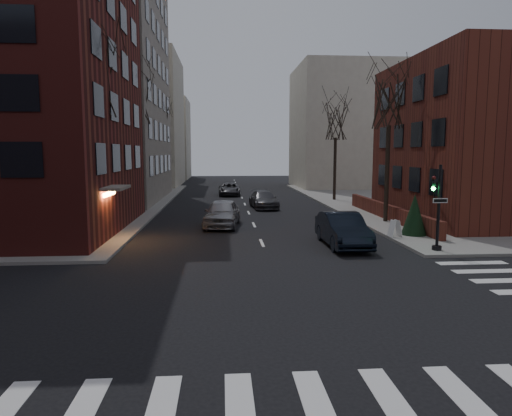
{
  "coord_description": "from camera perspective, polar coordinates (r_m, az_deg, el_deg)",
  "views": [
    {
      "loc": [
        -2.04,
        -11.36,
        4.73
      ],
      "look_at": [
        -0.4,
        10.77,
        2.0
      ],
      "focal_mm": 32.0,
      "sensor_mm": 36.0,
      "label": 1
    }
  ],
  "objects": [
    {
      "name": "evergreen_shrub",
      "position": [
        26.76,
        19.19,
        -0.77
      ],
      "size": [
        1.37,
        1.37,
        2.28
      ],
      "primitive_type": "cone",
      "rotation": [
        0.0,
        0.0,
        0.0
      ],
      "color": "black",
      "rests_on": "sidewalk_far_right"
    },
    {
      "name": "building_left_tan",
      "position": [
        48.65,
        -23.18,
        17.45
      ],
      "size": [
        18.0,
        18.0,
        28.0
      ],
      "primitive_type": "cube",
      "color": "gray",
      "rests_on": "ground"
    },
    {
      "name": "streetlamp_far",
      "position": [
        53.71,
        -10.89,
        6.36
      ],
      "size": [
        0.36,
        0.36,
        6.28
      ],
      "color": "black",
      "rests_on": "sidewalk_far_left"
    },
    {
      "name": "car_lane_silver",
      "position": [
        29.13,
        -4.25,
        -0.64
      ],
      "size": [
        2.65,
        5.26,
        1.72
      ],
      "primitive_type": "imported",
      "rotation": [
        0.0,
        0.0,
        -0.13
      ],
      "color": "gray",
      "rests_on": "ground"
    },
    {
      "name": "tree_left_c",
      "position": [
        51.91,
        -11.92,
        10.5
      ],
      "size": [
        3.96,
        3.96,
        9.72
      ],
      "color": "#2D231C",
      "rests_on": "sidewalk_far_left"
    },
    {
      "name": "streetlamp_near",
      "position": [
        33.92,
        -14.78,
        5.95
      ],
      "size": [
        0.36,
        0.36,
        6.28
      ],
      "color": "black",
      "rests_on": "sidewalk_far_left"
    },
    {
      "name": "car_lane_gray",
      "position": [
        38.6,
        0.96,
        1.05
      ],
      "size": [
        2.43,
        5.14,
        1.45
      ],
      "primitive_type": "imported",
      "rotation": [
        0.0,
        0.0,
        0.08
      ],
      "color": "#3F3F44",
      "rests_on": "ground"
    },
    {
      "name": "tree_right_a",
      "position": [
        31.47,
        16.35,
        12.75
      ],
      "size": [
        3.96,
        3.96,
        9.72
      ],
      "color": "#2D231C",
      "rests_on": "sidewalk_far_right"
    },
    {
      "name": "parked_sedan",
      "position": [
        23.42,
        10.78,
        -2.66
      ],
      "size": [
        1.84,
        5.14,
        1.69
      ],
      "primitive_type": "imported",
      "rotation": [
        0.0,
        0.0,
        0.01
      ],
      "color": "black",
      "rests_on": "ground"
    },
    {
      "name": "low_wall_right",
      "position": [
        32.66,
        16.11,
        -0.44
      ],
      "size": [
        0.35,
        16.0,
        1.0
      ],
      "primitive_type": "cube",
      "color": "#572319",
      "rests_on": "sidewalk_far_right"
    },
    {
      "name": "car_lane_far",
      "position": [
        50.08,
        -3.37,
        2.36
      ],
      "size": [
        2.34,
        4.95,
        1.37
      ],
      "primitive_type": "imported",
      "rotation": [
        0.0,
        0.0,
        0.01
      ],
      "color": "#3A393E",
      "rests_on": "ground"
    },
    {
      "name": "tree_left_b",
      "position": [
        38.19,
        -14.8,
        13.07
      ],
      "size": [
        4.4,
        4.4,
        10.8
      ],
      "color": "#2D231C",
      "rests_on": "sidewalk_far_left"
    },
    {
      "name": "tree_left_a",
      "position": [
        26.51,
        -19.64,
        14.73
      ],
      "size": [
        4.18,
        4.18,
        10.26
      ],
      "color": "#2D231C",
      "rests_on": "sidewalk_far_left"
    },
    {
      "name": "building_distant_la",
      "position": [
        67.75,
        -15.52,
        10.37
      ],
      "size": [
        14.0,
        16.0,
        18.0
      ],
      "primitive_type": "cube",
      "color": "beige",
      "rests_on": "ground"
    },
    {
      "name": "tree_right_b",
      "position": [
        44.78,
        9.95,
        10.56
      ],
      "size": [
        3.74,
        3.74,
        9.18
      ],
      "color": "#2D231C",
      "rests_on": "sidewalk_far_right"
    },
    {
      "name": "building_right_brick",
      "position": [
        35.58,
        27.42,
        7.47
      ],
      "size": [
        12.0,
        14.0,
        11.0
      ],
      "primitive_type": "cube",
      "color": "#572319",
      "rests_on": "ground"
    },
    {
      "name": "building_distant_lb",
      "position": [
        84.11,
        -11.86,
        8.41
      ],
      "size": [
        10.0,
        12.0,
        14.0
      ],
      "primitive_type": "cube",
      "color": "beige",
      "rests_on": "ground"
    },
    {
      "name": "building_distant_ra",
      "position": [
        63.76,
        11.43,
        9.81
      ],
      "size": [
        14.0,
        14.0,
        16.0
      ],
      "primitive_type": "cube",
      "color": "beige",
      "rests_on": "ground"
    },
    {
      "name": "ground",
      "position": [
        12.47,
        5.7,
        -15.31
      ],
      "size": [
        160.0,
        160.0,
        0.0
      ],
      "primitive_type": "plane",
      "color": "black",
      "rests_on": "ground"
    },
    {
      "name": "traffic_signal",
      "position": [
        22.84,
        21.7,
        -0.58
      ],
      "size": [
        0.76,
        0.44,
        4.0
      ],
      "color": "black",
      "rests_on": "sidewalk_far_right"
    },
    {
      "name": "sandwich_board",
      "position": [
        25.88,
        16.99,
        -2.44
      ],
      "size": [
        0.49,
        0.63,
        0.94
      ],
      "primitive_type": "cube",
      "rotation": [
        0.0,
        0.0,
        0.14
      ],
      "color": "white",
      "rests_on": "sidewalk_far_right"
    }
  ]
}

